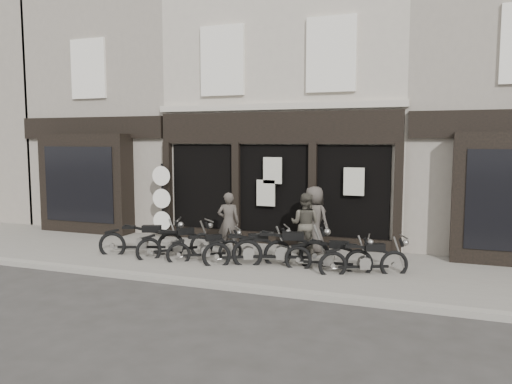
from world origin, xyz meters
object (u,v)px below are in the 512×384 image
(motorcycle_2, at_px, (206,250))
(man_left, at_px, (228,222))
(motorcycle_5, at_px, (329,259))
(man_right, at_px, (314,220))
(motorcycle_3, at_px, (248,252))
(man_centre, at_px, (305,224))
(motorcycle_6, at_px, (365,262))
(motorcycle_1, at_px, (177,245))
(motorcycle_4, at_px, (282,252))
(motorcycle_0, at_px, (143,243))
(advert_sign_post, at_px, (162,205))

(motorcycle_2, height_order, man_left, man_left)
(motorcycle_5, bearing_deg, man_right, 110.45)
(motorcycle_5, distance_m, man_right, 1.83)
(motorcycle_3, distance_m, man_left, 1.54)
(man_centre, bearing_deg, motorcycle_6, 146.64)
(motorcycle_1, bearing_deg, motorcycle_3, -52.79)
(motorcycle_6, bearing_deg, motorcycle_3, 158.42)
(motorcycle_4, height_order, man_left, man_left)
(man_centre, bearing_deg, motorcycle_4, 84.91)
(motorcycle_1, distance_m, man_left, 1.49)
(motorcycle_0, distance_m, advert_sign_post, 2.16)
(motorcycle_1, relative_size, man_centre, 1.05)
(motorcycle_2, height_order, man_right, man_right)
(motorcycle_1, bearing_deg, man_centre, -25.49)
(motorcycle_5, distance_m, man_centre, 1.69)
(motorcycle_6, xyz_separation_m, advert_sign_post, (-6.31, 1.88, 0.78))
(motorcycle_6, relative_size, man_centre, 1.18)
(motorcycle_2, bearing_deg, advert_sign_post, 105.78)
(motorcycle_5, bearing_deg, motorcycle_0, 176.30)
(motorcycle_0, bearing_deg, man_left, 7.41)
(motorcycle_2, bearing_deg, motorcycle_6, -34.05)
(motorcycle_4, bearing_deg, man_centre, 63.90)
(man_centre, distance_m, advert_sign_post, 4.60)
(motorcycle_2, distance_m, motorcycle_5, 3.10)
(motorcycle_6, bearing_deg, motorcycle_0, 157.38)
(motorcycle_2, bearing_deg, man_centre, -1.70)
(motorcycle_3, relative_size, motorcycle_4, 0.86)
(motorcycle_6, distance_m, man_right, 2.32)
(motorcycle_0, distance_m, motorcycle_1, 0.94)
(motorcycle_6, distance_m, advert_sign_post, 6.63)
(motorcycle_5, relative_size, man_left, 1.28)
(motorcycle_6, relative_size, man_left, 1.19)
(motorcycle_1, relative_size, man_left, 1.06)
(motorcycle_3, bearing_deg, man_left, 104.01)
(motorcycle_5, relative_size, man_centre, 1.26)
(motorcycle_5, distance_m, advert_sign_post, 5.84)
(motorcycle_5, height_order, motorcycle_6, motorcycle_5)
(motorcycle_2, bearing_deg, motorcycle_3, -35.82)
(motorcycle_0, bearing_deg, motorcycle_1, -10.52)
(motorcycle_2, bearing_deg, man_left, 45.71)
(motorcycle_0, height_order, motorcycle_3, motorcycle_0)
(motorcycle_0, relative_size, motorcycle_6, 1.12)
(motorcycle_5, bearing_deg, motorcycle_1, 174.35)
(motorcycle_2, xyz_separation_m, motorcycle_6, (3.91, 0.07, 0.03))
(motorcycle_3, height_order, motorcycle_6, motorcycle_3)
(motorcycle_0, relative_size, man_right, 1.20)
(motorcycle_1, xyz_separation_m, motorcycle_4, (2.86, -0.01, 0.05))
(motorcycle_0, xyz_separation_m, man_left, (2.00, 1.05, 0.50))
(motorcycle_0, relative_size, advert_sign_post, 0.89)
(man_left, height_order, man_right, man_right)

